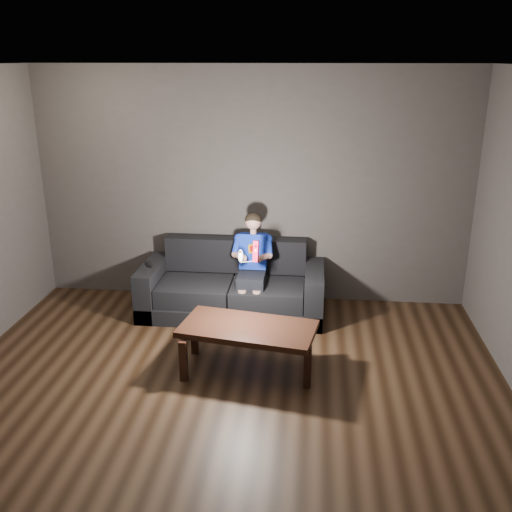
# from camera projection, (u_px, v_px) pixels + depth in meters

# --- Properties ---
(floor) EXTENTS (5.00, 5.00, 0.00)m
(floor) POSITION_uv_depth(u_px,v_px,m) (218.00, 417.00, 4.63)
(floor) COLOR black
(floor) RESTS_ON ground
(back_wall) EXTENTS (5.00, 0.04, 2.70)m
(back_wall) POSITION_uv_depth(u_px,v_px,m) (251.00, 187.00, 6.53)
(back_wall) COLOR #3E3A36
(back_wall) RESTS_ON ground
(ceiling) EXTENTS (5.00, 5.00, 0.02)m
(ceiling) POSITION_uv_depth(u_px,v_px,m) (209.00, 67.00, 3.74)
(ceiling) COLOR silver
(ceiling) RESTS_ON back_wall
(sofa) EXTENTS (2.04, 0.88, 0.79)m
(sofa) POSITION_uv_depth(u_px,v_px,m) (233.00, 291.00, 6.46)
(sofa) COLOR black
(sofa) RESTS_ON floor
(child) EXTENTS (0.44, 0.54, 1.09)m
(child) POSITION_uv_depth(u_px,v_px,m) (252.00, 258.00, 6.24)
(child) COLOR black
(child) RESTS_ON sofa
(wii_remote_red) EXTENTS (0.06, 0.09, 0.22)m
(wii_remote_red) POSITION_uv_depth(u_px,v_px,m) (256.00, 251.00, 5.77)
(wii_remote_red) COLOR red
(wii_remote_red) RESTS_ON child
(nunchuk_white) EXTENTS (0.07, 0.09, 0.14)m
(nunchuk_white) POSITION_uv_depth(u_px,v_px,m) (241.00, 256.00, 5.81)
(nunchuk_white) COLOR white
(nunchuk_white) RESTS_ON child
(wii_remote_black) EXTENTS (0.07, 0.15, 0.03)m
(wii_remote_black) POSITION_uv_depth(u_px,v_px,m) (150.00, 264.00, 6.37)
(wii_remote_black) COLOR black
(wii_remote_black) RESTS_ON sofa
(coffee_table) EXTENTS (1.30, 0.81, 0.44)m
(coffee_table) POSITION_uv_depth(u_px,v_px,m) (248.00, 332.00, 5.21)
(coffee_table) COLOR black
(coffee_table) RESTS_ON floor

